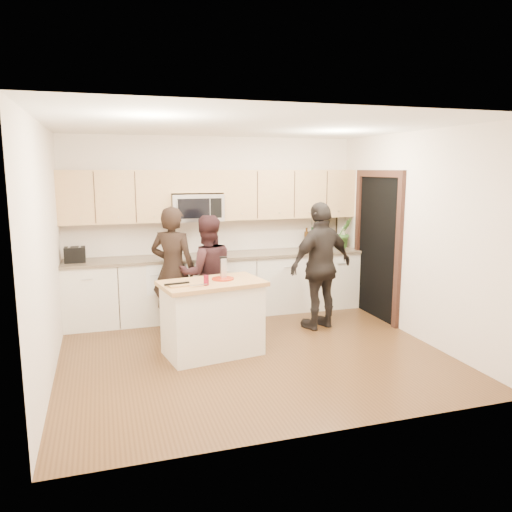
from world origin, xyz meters
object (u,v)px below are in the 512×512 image
object	(u,v)px
woman_left	(173,270)
toaster	(75,255)
woman_center	(207,274)
woman_right	(321,266)
island	(212,318)

from	to	relation	value
woman_left	toaster	bearing A→B (deg)	7.32
woman_center	woman_right	bearing A→B (deg)	167.84
woman_right	woman_left	bearing A→B (deg)	-30.54
toaster	woman_center	bearing A→B (deg)	-21.20
woman_left	woman_right	xyz separation A→B (m)	(1.99, -0.48, 0.02)
island	woman_right	bearing A→B (deg)	8.74
woman_right	woman_center	bearing A→B (deg)	-29.87
island	woman_center	distance (m)	0.98
island	toaster	distance (m)	2.31
island	woman_center	world-z (taller)	woman_center
toaster	woman_center	world-z (taller)	woman_center
island	toaster	bearing A→B (deg)	125.75
woman_center	woman_right	xyz separation A→B (m)	(1.54, -0.35, 0.09)
toaster	woman_left	size ratio (longest dim) A/B	0.16
woman_center	woman_left	bearing A→B (deg)	-15.14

